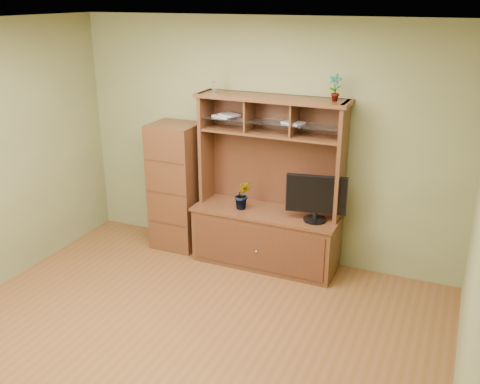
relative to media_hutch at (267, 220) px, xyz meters
The scene contains 8 objects.
room 1.92m from the media_hutch, 95.13° to the right, with size 4.54×4.04×2.74m.
media_hutch is the anchor object (origin of this frame).
monitor 0.70m from the media_hutch, ahead, with size 0.63×0.24×0.50m.
orchid_plant 0.40m from the media_hutch, 162.28° to the right, with size 0.18×0.15×0.34m, color #22551D.
top_plant 1.65m from the media_hutch, ahead, with size 0.14×0.10×0.27m, color #396724.
reed_diffuser 1.64m from the media_hutch, behind, with size 0.06×0.06×0.30m.
magazines 1.16m from the media_hutch, 164.46° to the left, with size 1.05×0.22×0.04m.
side_cabinet 1.18m from the media_hutch, behind, with size 0.54×0.49×1.51m.
Camera 1 is at (2.07, -3.43, 2.91)m, focal length 40.00 mm.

